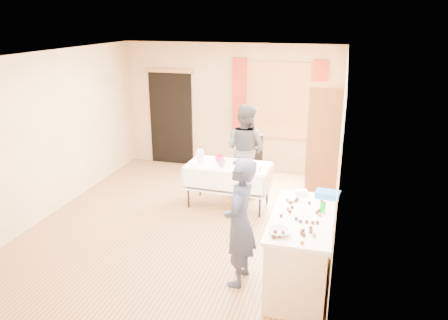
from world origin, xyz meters
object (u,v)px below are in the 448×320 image
(woman, at_px, (245,149))
(cabinet, at_px, (323,150))
(party_table, at_px, (228,181))
(counter, at_px, (300,251))
(girl, at_px, (240,222))
(chair, at_px, (252,171))

(woman, bearing_deg, cabinet, -174.19)
(cabinet, height_order, party_table, cabinet)
(party_table, height_order, woman, woman)
(counter, distance_m, girl, 0.81)
(counter, xyz_separation_m, chair, (-1.22, 3.02, -0.17))
(cabinet, bearing_deg, party_table, -169.87)
(cabinet, height_order, chair, cabinet)
(girl, xyz_separation_m, woman, (-0.56, 2.80, 0.03))
(party_table, bearing_deg, chair, 81.65)
(cabinet, distance_m, girl, 2.55)
(girl, bearing_deg, counter, 102.25)
(party_table, bearing_deg, woman, 80.51)
(cabinet, relative_size, party_table, 1.47)
(counter, bearing_deg, girl, -169.74)
(counter, relative_size, woman, 0.91)
(cabinet, xyz_separation_m, party_table, (-1.52, -0.27, -0.60))
(cabinet, xyz_separation_m, chair, (-1.32, 0.75, -0.76))
(counter, xyz_separation_m, woman, (-1.28, 2.67, 0.37))
(cabinet, distance_m, counter, 2.35)
(party_table, xyz_separation_m, chair, (0.19, 1.02, -0.16))
(party_table, distance_m, chair, 1.05)
(woman, bearing_deg, girl, 123.33)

